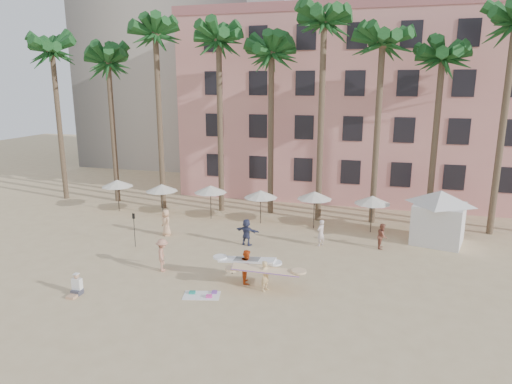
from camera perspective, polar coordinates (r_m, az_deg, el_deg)
The scene contains 11 objects.
ground at distance 22.88m, azimuth -5.37°, elevation -13.16°, with size 120.00×120.00×0.00m, color #D1B789.
pink_hotel at distance 45.08m, azimuth 15.30°, elevation 10.19°, with size 35.00×14.00×16.00m, color pink.
palm_row at distance 34.84m, azimuth 4.28°, elevation 17.96°, with size 44.40×5.40×16.30m.
umbrella_row at distance 34.16m, azimuth -2.65°, elevation 0.10°, with size 22.50×2.70×2.73m.
cabana at distance 31.93m, azimuth 21.94°, elevation -2.33°, with size 5.44×5.44×3.50m.
beach_towel at distance 23.26m, azimuth -6.67°, elevation -12.64°, with size 1.98×1.39×0.14m.
carrier_yellow at distance 23.26m, azimuth 1.19°, elevation -10.13°, with size 3.43×1.35×1.57m.
carrier_white at distance 24.13m, azimuth -1.12°, elevation -9.13°, with size 2.98×1.05×1.79m.
beachgoers at distance 28.57m, azimuth -2.60°, elevation -5.62°, with size 15.15×8.11×1.87m.
paddle at distance 29.99m, azimuth -14.99°, elevation -4.10°, with size 0.18×0.04×2.23m.
seated_man at distance 24.71m, azimuth -21.54°, elevation -11.05°, with size 0.48×0.83×1.08m.
Camera 1 is at (7.53, -19.02, 10.25)m, focal length 32.00 mm.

